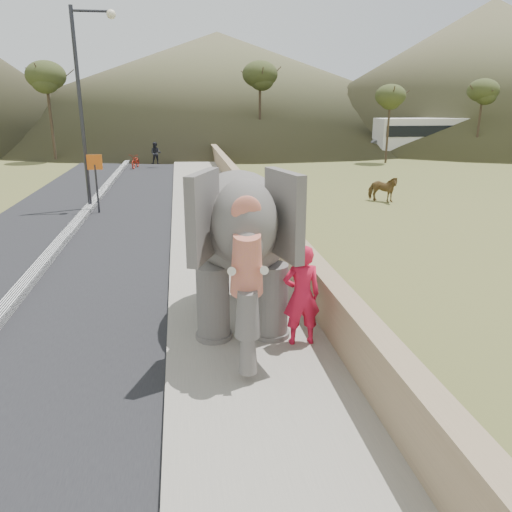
{
  "coord_description": "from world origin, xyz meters",
  "views": [
    {
      "loc": [
        -1.12,
        -6.98,
        4.41
      ],
      "look_at": [
        0.2,
        1.7,
        1.7
      ],
      "focal_mm": 35.0,
      "sensor_mm": 36.0,
      "label": 1
    }
  ],
  "objects_px": {
    "lamppost": "(87,90)",
    "motorcyclist": "(143,158)",
    "elephant_and_man": "(241,243)",
    "cow": "(382,189)"
  },
  "relations": [
    {
      "from": "motorcyclist",
      "to": "lamppost",
      "type": "bearing_deg",
      "value": -94.4
    },
    {
      "from": "lamppost",
      "to": "motorcyclist",
      "type": "height_order",
      "value": "lamppost"
    },
    {
      "from": "cow",
      "to": "elephant_and_man",
      "type": "relative_size",
      "value": 0.31
    },
    {
      "from": "lamppost",
      "to": "motorcyclist",
      "type": "bearing_deg",
      "value": 85.6
    },
    {
      "from": "elephant_and_man",
      "to": "motorcyclist",
      "type": "xyz_separation_m",
      "value": [
        -3.64,
        26.4,
        -1.04
      ]
    },
    {
      "from": "elephant_and_man",
      "to": "cow",
      "type": "bearing_deg",
      "value": 56.46
    },
    {
      "from": "lamppost",
      "to": "cow",
      "type": "xyz_separation_m",
      "value": [
        12.75,
        -0.37,
        -4.27
      ]
    },
    {
      "from": "lamppost",
      "to": "elephant_and_man",
      "type": "xyz_separation_m",
      "value": [
        4.71,
        -12.5,
        -3.15
      ]
    },
    {
      "from": "lamppost",
      "to": "cow",
      "type": "height_order",
      "value": "lamppost"
    },
    {
      "from": "cow",
      "to": "motorcyclist",
      "type": "bearing_deg",
      "value": 78.98
    }
  ]
}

